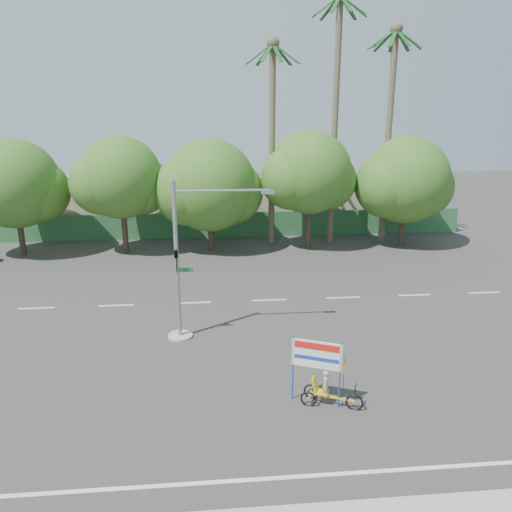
{
  "coord_description": "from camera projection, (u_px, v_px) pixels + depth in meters",
  "views": [
    {
      "loc": [
        -1.01,
        -16.56,
        9.88
      ],
      "look_at": [
        0.96,
        4.61,
        3.5
      ],
      "focal_mm": 35.0,
      "sensor_mm": 36.0,
      "label": 1
    }
  ],
  "objects": [
    {
      "name": "ground",
      "position": [
        242.0,
        381.0,
        18.72
      ],
      "size": [
        120.0,
        120.0,
        0.0
      ],
      "primitive_type": "plane",
      "color": "#33302D",
      "rests_on": "ground"
    },
    {
      "name": "fence",
      "position": [
        224.0,
        225.0,
        38.94
      ],
      "size": [
        38.0,
        0.08,
        2.0
      ],
      "primitive_type": "cube",
      "color": "#336B3D",
      "rests_on": "ground"
    },
    {
      "name": "building_left",
      "position": [
        103.0,
        204.0,
        42.05
      ],
      "size": [
        12.0,
        8.0,
        4.0
      ],
      "primitive_type": "cube",
      "color": "#B8AE92",
      "rests_on": "ground"
    },
    {
      "name": "building_right",
      "position": [
        313.0,
        203.0,
        43.71
      ],
      "size": [
        14.0,
        8.0,
        3.6
      ],
      "primitive_type": "cube",
      "color": "#B8AE92",
      "rests_on": "ground"
    },
    {
      "name": "tree_far_left",
      "position": [
        14.0,
        187.0,
        33.27
      ],
      "size": [
        7.14,
        6.0,
        7.96
      ],
      "color": "#473828",
      "rests_on": "ground"
    },
    {
      "name": "tree_left",
      "position": [
        120.0,
        181.0,
        33.81
      ],
      "size": [
        6.66,
        5.6,
        8.07
      ],
      "color": "#473828",
      "rests_on": "ground"
    },
    {
      "name": "tree_center",
      "position": [
        209.0,
        188.0,
        34.51
      ],
      "size": [
        7.62,
        6.4,
        7.85
      ],
      "color": "#473828",
      "rests_on": "ground"
    },
    {
      "name": "tree_right",
      "position": [
        309.0,
        176.0,
        34.91
      ],
      "size": [
        6.9,
        5.8,
        8.36
      ],
      "color": "#473828",
      "rests_on": "ground"
    },
    {
      "name": "tree_far_right",
      "position": [
        405.0,
        183.0,
        35.7
      ],
      "size": [
        7.38,
        6.2,
        7.94
      ],
      "color": "#473828",
      "rests_on": "ground"
    },
    {
      "name": "palm_tall",
      "position": [
        336.0,
        98.0,
        35.02
      ],
      "size": [
        3.73,
        3.79,
        17.45
      ],
      "color": "#70604C",
      "rests_on": "ground"
    },
    {
      "name": "palm_mid",
      "position": [
        390.0,
        114.0,
        35.68
      ],
      "size": [
        3.73,
        3.79,
        15.45
      ],
      "color": "#70604C",
      "rests_on": "ground"
    },
    {
      "name": "palm_short",
      "position": [
        272.0,
        122.0,
        35.08
      ],
      "size": [
        3.73,
        3.79,
        14.45
      ],
      "color": "#70604C",
      "rests_on": "ground"
    },
    {
      "name": "traffic_signal",
      "position": [
        184.0,
        275.0,
        21.49
      ],
      "size": [
        4.72,
        1.1,
        7.0
      ],
      "color": "gray",
      "rests_on": "ground"
    },
    {
      "name": "trike_billboard",
      "position": [
        323.0,
        378.0,
        17.0
      ],
      "size": [
        2.33,
        1.18,
        2.47
      ],
      "rotation": [
        0.0,
        0.0,
        -0.41
      ],
      "color": "black",
      "rests_on": "ground"
    }
  ]
}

